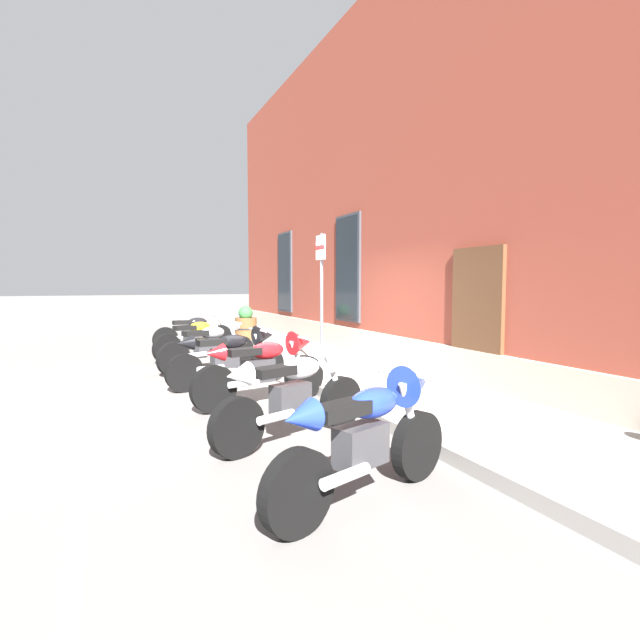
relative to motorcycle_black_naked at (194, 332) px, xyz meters
The scene contains 13 objects.
ground_plane 4.82m from the motorcycle_black_naked, 10.90° to the left, with size 140.00×140.00×0.00m, color #565451.
sidewalk 5.16m from the motorcycle_black_naked, 23.61° to the left, with size 28.17×2.30×0.15m, color gray.
lane_stripe 5.26m from the motorcycle_black_naked, 25.94° to the right, with size 28.17×0.12×0.01m, color silver.
brick_pub_facade 8.82m from the motorcycle_black_naked, 54.35° to the left, with size 22.17×6.82×7.99m.
motorcycle_black_naked is the anchor object (origin of this frame).
motorcycle_yellow_naked 1.68m from the motorcycle_black_naked, ahead, with size 0.90×1.97×0.94m.
motorcycle_grey_naked 3.20m from the motorcycle_black_naked, ahead, with size 0.93×2.05×0.96m.
motorcycle_black_sport 4.75m from the motorcycle_black_naked, ahead, with size 0.69×2.10×1.01m.
motorcycle_red_sport 6.17m from the motorcycle_black_naked, ahead, with size 0.75×2.10×1.03m.
motorcycle_white_sport 7.85m from the motorcycle_black_naked, ahead, with size 0.93×2.04×1.05m.
motorcycle_blue_sport 9.54m from the motorcycle_black_naked, ahead, with size 0.88×1.94×1.05m.
parking_sign 5.11m from the motorcycle_black_naked, 17.97° to the left, with size 0.36×0.07×2.49m.
barrel_planter 1.79m from the motorcycle_black_naked, 117.27° to the left, with size 0.66×0.66×0.95m.
Camera 1 is at (8.14, -2.97, 1.74)m, focal length 27.43 mm.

